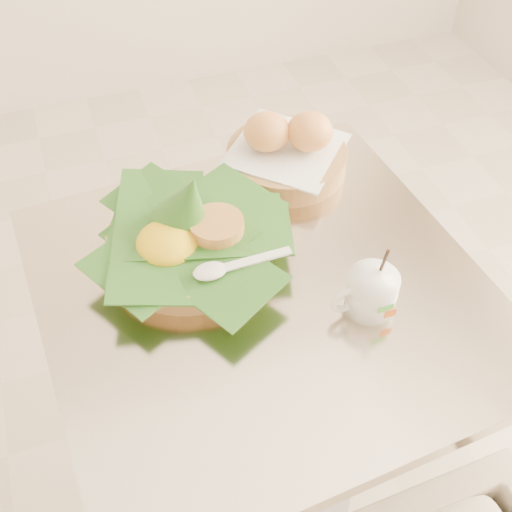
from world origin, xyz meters
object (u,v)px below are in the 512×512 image
object	(u,v)px
bread_basket	(287,151)
coffee_mug	(371,292)
rice_basket	(188,235)
cafe_table	(262,364)

from	to	relation	value
bread_basket	coffee_mug	size ratio (longest dim) A/B	2.01
rice_basket	bread_basket	distance (m)	0.29
rice_basket	coffee_mug	world-z (taller)	rice_basket
cafe_table	rice_basket	distance (m)	0.30
cafe_table	rice_basket	size ratio (longest dim) A/B	2.21
bread_basket	coffee_mug	world-z (taller)	coffee_mug
coffee_mug	cafe_table	bearing A→B (deg)	147.03
rice_basket	coffee_mug	xyz separation A→B (m)	(0.23, -0.20, -0.01)
cafe_table	coffee_mug	xyz separation A→B (m)	(0.14, -0.09, 0.26)
rice_basket	coffee_mug	size ratio (longest dim) A/B	2.47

